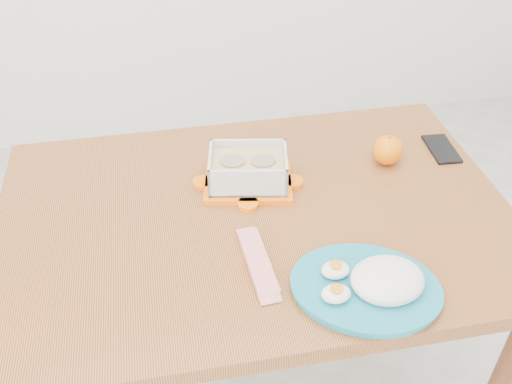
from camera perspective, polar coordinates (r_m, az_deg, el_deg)
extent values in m
cube|color=#9C622C|center=(1.34, 0.00, -2.67)|extent=(1.19, 0.80, 0.04)
cylinder|color=brown|center=(1.86, -18.62, -6.53)|extent=(0.06, 0.06, 0.71)
cylinder|color=brown|center=(1.97, 13.59, -2.45)|extent=(0.06, 0.06, 0.71)
cube|color=#FF6B07|center=(1.40, -0.79, 0.97)|extent=(0.24, 0.20, 0.01)
cube|color=silver|center=(1.38, -0.80, 2.45)|extent=(0.21, 0.17, 0.08)
cube|color=tan|center=(1.38, -0.80, 2.20)|extent=(0.19, 0.15, 0.05)
cylinder|color=#9D8A67|center=(1.37, -2.32, 2.81)|extent=(0.07, 0.07, 0.02)
cylinder|color=#9D8A67|center=(1.37, 0.71, 2.83)|extent=(0.07, 0.07, 0.02)
sphere|color=orange|center=(1.50, 13.02, 4.10)|extent=(0.08, 0.08, 0.08)
cylinder|color=teal|center=(1.17, 10.86, -9.45)|extent=(0.38, 0.38, 0.02)
ellipsoid|color=silver|center=(1.15, 13.10, -8.10)|extent=(0.18, 0.17, 0.06)
ellipsoid|color=silver|center=(1.16, 7.94, -7.73)|extent=(0.07, 0.06, 0.03)
ellipsoid|color=silver|center=(1.12, 8.00, -10.05)|extent=(0.07, 0.06, 0.03)
cube|color=red|center=(1.20, 0.16, -6.99)|extent=(0.06, 0.19, 0.02)
cube|color=black|center=(1.61, 18.06, 4.13)|extent=(0.07, 0.14, 0.01)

